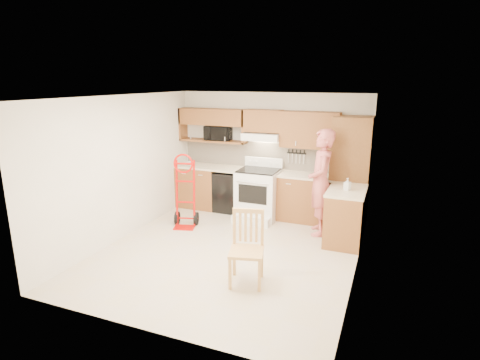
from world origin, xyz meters
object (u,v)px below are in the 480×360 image
Objects in this scene: person at (321,183)px; dining_chair at (246,249)px; microwave at (218,133)px; hand_truck at (184,195)px; range at (257,190)px.

dining_chair is (-0.59, -2.19, -0.45)m from person.
microwave is 0.44× the size of hand_truck.
microwave reaches higher than dining_chair.
person reaches higher than range.
dining_chair is (1.75, -2.92, -1.13)m from microwave.
range is (1.03, -0.40, -1.05)m from microwave.
microwave is 1.68m from hand_truck.
hand_truck is (-1.13, -0.95, 0.05)m from range.
microwave is 2.55m from person.
hand_truck is 2.44m from dining_chair.
dining_chair is (1.85, -1.57, -0.13)m from hand_truck.
range is 1.17× the size of dining_chair.
microwave is 0.47× the size of range.
range is at bearing 91.98° from dining_chair.
person is 1.50× the size of hand_truck.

